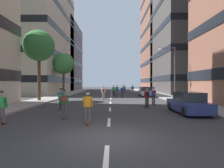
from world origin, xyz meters
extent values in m
plane|color=#333335|center=(0.00, 22.64, 0.00)|extent=(135.82, 135.82, 0.00)
cube|color=gray|center=(-8.36, 25.47, 0.07)|extent=(3.07, 62.25, 0.14)
cube|color=gray|center=(8.36, 25.47, 0.07)|extent=(3.07, 62.25, 0.14)
cube|color=silver|center=(0.00, -2.00, 0.00)|extent=(0.16, 2.20, 0.01)
cube|color=silver|center=(0.00, 3.00, 0.00)|extent=(0.16, 2.20, 0.01)
cube|color=silver|center=(0.00, 8.00, 0.00)|extent=(0.16, 2.20, 0.01)
cube|color=silver|center=(0.00, 13.00, 0.00)|extent=(0.16, 2.20, 0.01)
cube|color=silver|center=(0.00, 18.00, 0.00)|extent=(0.16, 2.20, 0.01)
cube|color=silver|center=(0.00, 23.00, 0.00)|extent=(0.16, 2.20, 0.01)
cube|color=silver|center=(0.00, 28.00, 0.00)|extent=(0.16, 2.20, 0.01)
cube|color=silver|center=(0.00, 33.00, 0.00)|extent=(0.16, 2.20, 0.01)
cube|color=silver|center=(0.00, 38.00, 0.00)|extent=(0.16, 2.20, 0.01)
cube|color=silver|center=(0.00, 43.00, 0.00)|extent=(0.16, 2.20, 0.01)
cube|color=silver|center=(0.00, 48.00, 0.00)|extent=(0.16, 2.20, 0.01)
cube|color=#BCB29E|center=(-16.31, 31.96, 11.71)|extent=(12.83, 20.47, 23.41)
cube|color=black|center=(-16.31, 31.96, 2.81)|extent=(12.95, 20.59, 1.10)
cube|color=black|center=(-16.31, 31.96, 7.49)|extent=(12.95, 20.59, 1.10)
cube|color=black|center=(-16.31, 31.96, 12.17)|extent=(12.95, 20.59, 1.10)
cube|color=black|center=(-16.31, 31.96, 16.86)|extent=(12.95, 20.59, 1.10)
cube|color=slate|center=(-16.31, 47.23, 9.56)|extent=(12.83, 18.49, 19.13)
cube|color=black|center=(-16.31, 47.23, 2.87)|extent=(12.95, 18.61, 1.10)
cube|color=black|center=(-16.31, 47.23, 7.65)|extent=(12.95, 18.61, 1.10)
cube|color=black|center=(-16.31, 47.23, 12.43)|extent=(12.95, 18.61, 1.10)
cube|color=black|center=(-16.31, 47.23, 17.21)|extent=(12.95, 18.61, 1.10)
cube|color=#4C4744|center=(16.31, 31.96, 15.22)|extent=(12.83, 16.63, 30.43)
cube|color=black|center=(16.31, 31.96, 3.04)|extent=(12.95, 16.75, 1.10)
cube|color=black|center=(16.31, 31.96, 8.11)|extent=(12.95, 16.75, 1.10)
cube|color=black|center=(16.31, 31.96, 13.19)|extent=(12.95, 16.75, 1.10)
cube|color=black|center=(16.31, 31.96, 18.26)|extent=(12.95, 16.75, 1.10)
cube|color=brown|center=(16.31, 47.23, 16.95)|extent=(12.83, 18.75, 33.90)
cube|color=black|center=(16.31, 47.23, 2.91)|extent=(12.95, 18.87, 1.10)
cube|color=black|center=(16.31, 47.23, 7.75)|extent=(12.95, 18.87, 1.10)
cube|color=black|center=(16.31, 47.23, 12.59)|extent=(12.95, 18.87, 1.10)
cube|color=black|center=(16.31, 47.23, 17.43)|extent=(12.95, 18.87, 1.10)
cube|color=black|center=(16.31, 47.23, 22.27)|extent=(12.95, 18.87, 1.10)
cube|color=navy|center=(5.63, 6.03, 0.53)|extent=(1.80, 4.40, 0.70)
cube|color=#2D3338|center=(5.63, 5.88, 1.20)|extent=(1.60, 2.10, 0.64)
cylinder|color=black|center=(4.83, 7.48, 0.32)|extent=(0.22, 0.64, 0.64)
cylinder|color=black|center=(6.43, 7.48, 0.32)|extent=(0.22, 0.64, 0.64)
cylinder|color=black|center=(4.83, 4.58, 0.32)|extent=(0.22, 0.64, 0.64)
cylinder|color=black|center=(6.43, 4.58, 0.32)|extent=(0.22, 0.64, 0.64)
cube|color=silver|center=(5.63, 23.48, 0.53)|extent=(1.80, 4.40, 0.70)
cube|color=#2D3338|center=(5.63, 23.33, 1.20)|extent=(1.60, 2.10, 0.64)
cylinder|color=black|center=(4.83, 24.93, 0.32)|extent=(0.22, 0.64, 0.64)
cylinder|color=black|center=(6.43, 24.93, 0.32)|extent=(0.22, 0.64, 0.64)
cylinder|color=black|center=(4.83, 22.03, 0.32)|extent=(0.22, 0.64, 0.64)
cylinder|color=black|center=(6.43, 22.03, 0.32)|extent=(0.22, 0.64, 0.64)
cylinder|color=#4C3823|center=(-8.36, 25.58, 2.20)|extent=(0.36, 0.36, 4.13)
sphere|color=#387A3D|center=(-8.36, 25.58, 5.57)|extent=(3.71, 3.71, 3.71)
cylinder|color=#4C3823|center=(-8.36, 14.51, 2.70)|extent=(0.36, 0.36, 5.12)
sphere|color=#2D6B33|center=(-8.36, 14.51, 6.52)|extent=(3.61, 3.61, 3.61)
cylinder|color=#3F3F44|center=(8.05, 16.16, 3.39)|extent=(0.16, 0.16, 6.50)
cylinder|color=#3F3F44|center=(7.15, 16.16, 6.54)|extent=(1.80, 0.10, 0.10)
ellipsoid|color=silver|center=(6.25, 16.16, 6.39)|extent=(0.50, 0.30, 0.24)
cube|color=brown|center=(3.23, 9.01, 0.08)|extent=(0.41, 0.92, 0.02)
cylinder|color=#D8BF4C|center=(3.15, 9.32, 0.04)|extent=(0.19, 0.11, 0.07)
cylinder|color=#D8BF4C|center=(3.31, 8.70, 0.04)|extent=(0.19, 0.11, 0.07)
cylinder|color=black|center=(3.14, 8.98, 0.49)|extent=(0.17, 0.17, 0.80)
cylinder|color=black|center=(3.32, 9.03, 0.49)|extent=(0.17, 0.17, 0.80)
cube|color=red|center=(3.23, 9.01, 1.17)|extent=(0.36, 0.27, 0.55)
cylinder|color=red|center=(3.01, 9.00, 1.14)|extent=(0.14, 0.24, 0.55)
cylinder|color=red|center=(3.43, 9.11, 1.14)|extent=(0.14, 0.24, 0.55)
sphere|color=beige|center=(3.23, 9.03, 1.62)|extent=(0.22, 0.22, 0.22)
sphere|color=black|center=(3.23, 9.03, 1.67)|extent=(0.21, 0.21, 0.21)
cube|color=black|center=(3.28, 8.83, 1.20)|extent=(0.29, 0.22, 0.40)
cube|color=brown|center=(4.37, 30.82, 0.08)|extent=(0.24, 0.91, 0.02)
cylinder|color=#D8BF4C|center=(4.38, 31.14, 0.04)|extent=(0.18, 0.08, 0.07)
cylinder|color=#D8BF4C|center=(4.35, 30.50, 0.04)|extent=(0.18, 0.08, 0.07)
cylinder|color=tan|center=(4.28, 30.83, 0.49)|extent=(0.15, 0.15, 0.80)
cylinder|color=tan|center=(4.46, 30.82, 0.49)|extent=(0.15, 0.15, 0.80)
cube|color=blue|center=(4.37, 30.82, 1.17)|extent=(0.33, 0.22, 0.55)
cylinder|color=blue|center=(4.15, 30.88, 1.14)|extent=(0.10, 0.23, 0.55)
cylinder|color=blue|center=(4.59, 30.86, 1.14)|extent=(0.10, 0.23, 0.55)
sphere|color=tan|center=(4.37, 30.84, 1.62)|extent=(0.22, 0.22, 0.22)
sphere|color=black|center=(4.37, 30.84, 1.67)|extent=(0.21, 0.21, 0.21)
cube|color=#3F72BF|center=(4.36, 30.64, 1.20)|extent=(0.27, 0.17, 0.40)
cube|color=brown|center=(-1.13, 2.63, 0.08)|extent=(0.23, 0.91, 0.02)
cylinder|color=#D8BF4C|center=(-1.14, 2.95, 0.04)|extent=(0.18, 0.08, 0.07)
cylinder|color=#D8BF4C|center=(-1.12, 2.31, 0.04)|extent=(0.18, 0.08, 0.07)
cylinder|color=#594C47|center=(-1.22, 2.63, 0.49)|extent=(0.14, 0.14, 0.80)
cylinder|color=#594C47|center=(-1.04, 2.63, 0.49)|extent=(0.14, 0.14, 0.80)
cube|color=orange|center=(-1.13, 2.63, 1.17)|extent=(0.33, 0.21, 0.55)
cylinder|color=orange|center=(-1.36, 2.67, 1.14)|extent=(0.10, 0.23, 0.55)
cylinder|color=orange|center=(-0.92, 2.69, 1.14)|extent=(0.10, 0.23, 0.55)
sphere|color=beige|center=(-1.13, 2.65, 1.62)|extent=(0.22, 0.22, 0.22)
sphere|color=black|center=(-1.13, 2.65, 1.67)|extent=(0.21, 0.21, 0.21)
cube|color=brown|center=(0.44, 23.28, 0.08)|extent=(0.28, 0.91, 0.02)
cylinder|color=#D8BF4C|center=(0.47, 23.60, 0.04)|extent=(0.19, 0.09, 0.07)
cylinder|color=#D8BF4C|center=(0.42, 22.96, 0.04)|extent=(0.19, 0.09, 0.07)
cylinder|color=black|center=(0.35, 23.29, 0.49)|extent=(0.15, 0.15, 0.80)
cylinder|color=black|center=(0.53, 23.27, 0.49)|extent=(0.15, 0.15, 0.80)
cube|color=green|center=(0.44, 23.28, 1.17)|extent=(0.34, 0.23, 0.55)
cylinder|color=green|center=(0.23, 23.35, 1.14)|extent=(0.11, 0.24, 0.55)
cylinder|color=green|center=(0.67, 23.31, 1.14)|extent=(0.11, 0.24, 0.55)
sphere|color=beige|center=(0.45, 23.30, 1.62)|extent=(0.22, 0.22, 0.22)
sphere|color=black|center=(0.45, 23.30, 1.67)|extent=(0.21, 0.21, 0.21)
cube|color=brown|center=(-3.94, 7.69, 0.08)|extent=(0.25, 0.91, 0.02)
cylinder|color=#D8BF4C|center=(-3.92, 8.01, 0.04)|extent=(0.18, 0.08, 0.07)
cylinder|color=#D8BF4C|center=(-3.96, 7.37, 0.04)|extent=(0.18, 0.08, 0.07)
cylinder|color=#2D334C|center=(-4.03, 7.69, 0.49)|extent=(0.15, 0.15, 0.80)
cylinder|color=#2D334C|center=(-3.85, 7.68, 0.49)|extent=(0.15, 0.15, 0.80)
cube|color=blue|center=(-3.94, 7.69, 1.17)|extent=(0.33, 0.22, 0.55)
cylinder|color=blue|center=(-4.16, 7.75, 1.14)|extent=(0.10, 0.23, 0.55)
cylinder|color=blue|center=(-3.72, 7.72, 1.14)|extent=(0.10, 0.23, 0.55)
sphere|color=#997051|center=(-3.94, 7.71, 1.62)|extent=(0.22, 0.22, 0.22)
sphere|color=black|center=(-3.94, 7.71, 1.67)|extent=(0.21, 0.21, 0.21)
cube|color=#4C8C4C|center=(-3.95, 7.51, 1.20)|extent=(0.27, 0.17, 0.40)
cube|color=brown|center=(-5.61, 2.38, 0.08)|extent=(0.31, 0.92, 0.02)
cylinder|color=#D8BF4C|center=(-5.66, 2.70, 0.04)|extent=(0.19, 0.09, 0.07)
cylinder|color=#D8BF4C|center=(-5.57, 2.06, 0.04)|extent=(0.19, 0.09, 0.07)
cylinder|color=#594C47|center=(-5.70, 2.37, 0.49)|extent=(0.16, 0.16, 0.80)
cylinder|color=#594C47|center=(-5.53, 2.39, 0.49)|extent=(0.16, 0.16, 0.80)
cube|color=green|center=(-5.61, 2.38, 1.17)|extent=(0.34, 0.24, 0.55)
cylinder|color=green|center=(-5.40, 2.46, 1.14)|extent=(0.12, 0.24, 0.55)
sphere|color=tan|center=(-5.62, 2.40, 1.62)|extent=(0.22, 0.22, 0.22)
sphere|color=black|center=(-5.62, 2.40, 1.67)|extent=(0.21, 0.21, 0.21)
cube|color=brown|center=(2.54, 28.68, 0.08)|extent=(0.28, 0.91, 0.02)
cylinder|color=#D8BF4C|center=(2.56, 29.00, 0.04)|extent=(0.19, 0.08, 0.07)
cylinder|color=#D8BF4C|center=(2.51, 28.37, 0.04)|extent=(0.19, 0.08, 0.07)
cylinder|color=#594C47|center=(2.45, 28.69, 0.49)|extent=(0.15, 0.15, 0.80)
cylinder|color=#594C47|center=(2.63, 28.68, 0.49)|extent=(0.15, 0.15, 0.80)
cube|color=blue|center=(2.54, 28.68, 1.17)|extent=(0.34, 0.23, 0.55)
cylinder|color=blue|center=(2.32, 28.75, 1.14)|extent=(0.11, 0.24, 0.55)
cylinder|color=blue|center=(2.76, 28.72, 1.14)|extent=(0.11, 0.24, 0.55)
sphere|color=tan|center=(2.54, 28.70, 1.62)|extent=(0.22, 0.22, 0.22)
sphere|color=black|center=(2.54, 28.70, 1.67)|extent=(0.21, 0.21, 0.21)
cube|color=#4C8C4C|center=(2.52, 28.51, 1.20)|extent=(0.27, 0.18, 0.40)
cube|color=brown|center=(1.08, 26.11, 0.08)|extent=(0.35, 0.92, 0.02)
cylinder|color=#D8BF4C|center=(1.03, 26.43, 0.04)|extent=(0.19, 0.10, 0.07)
cylinder|color=#D8BF4C|center=(1.14, 25.80, 0.04)|extent=(0.19, 0.10, 0.07)
cylinder|color=#594C47|center=(0.99, 26.10, 0.49)|extent=(0.16, 0.16, 0.80)
cylinder|color=#594C47|center=(1.17, 26.13, 0.49)|extent=(0.16, 0.16, 0.80)
cube|color=blue|center=(1.08, 26.11, 1.17)|extent=(0.35, 0.25, 0.55)
cylinder|color=blue|center=(0.86, 26.13, 1.14)|extent=(0.13, 0.24, 0.55)
cylinder|color=blue|center=(1.29, 26.20, 1.14)|extent=(0.13, 0.24, 0.55)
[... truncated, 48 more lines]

